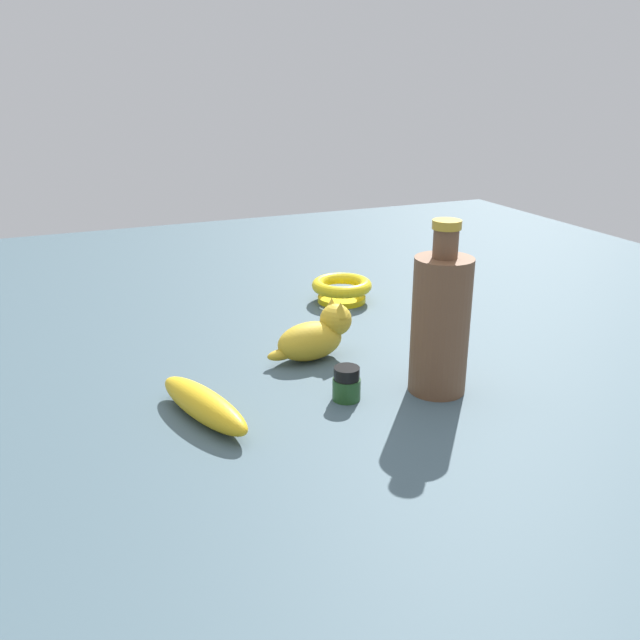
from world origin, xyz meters
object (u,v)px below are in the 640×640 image
at_px(bottle_tall, 440,322).
at_px(nail_polish_jar, 347,384).
at_px(bowl, 342,288).
at_px(banana, 204,405).
at_px(cat_figurine, 316,335).

xyz_separation_m(bottle_tall, nail_polish_jar, (0.02, 0.12, -0.07)).
xyz_separation_m(bowl, banana, (-0.34, 0.34, -0.01)).
distance_m(cat_figurine, banana, 0.23).
bearing_deg(bowl, nail_polish_jar, 156.29).
xyz_separation_m(cat_figurine, nail_polish_jar, (-0.14, 0.02, -0.01)).
bearing_deg(bowl, banana, 135.22).
height_order(cat_figurine, banana, cat_figurine).
height_order(bottle_tall, nail_polish_jar, bottle_tall).
relative_size(bowl, banana, 0.62).
distance_m(cat_figurine, bottle_tall, 0.20).
height_order(bowl, cat_figurine, cat_figurine).
xyz_separation_m(cat_figurine, banana, (-0.12, 0.20, -0.02)).
bearing_deg(bowl, cat_figurine, 147.28).
bearing_deg(cat_figurine, bowl, -32.72).
distance_m(bottle_tall, banana, 0.32).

